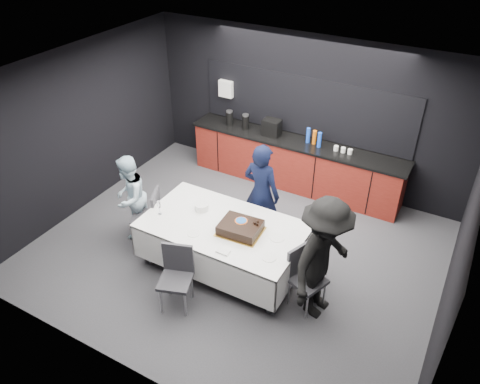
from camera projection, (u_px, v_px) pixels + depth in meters
name	position (u px, v px, depth m)	size (l,w,h in m)	color
ground	(237.00, 250.00, 7.40)	(6.00, 6.00, 0.00)	#414146
room_shell	(236.00, 146.00, 6.37)	(6.04, 5.04, 2.82)	white
kitchenette	(294.00, 159.00, 8.71)	(4.10, 0.64, 2.05)	maroon
party_table	(223.00, 232.00, 6.75)	(2.32, 1.32, 0.78)	#99999E
cake_assembly	(240.00, 228.00, 6.50)	(0.63, 0.53, 0.18)	gold
plate_stack	(202.00, 207.00, 6.96)	(0.21, 0.21, 0.10)	white
loose_plate_near	(194.00, 233.00, 6.51)	(0.18, 0.18, 0.01)	white
loose_plate_right_a	(277.00, 238.00, 6.43)	(0.21, 0.21, 0.01)	white
loose_plate_right_b	(269.00, 257.00, 6.09)	(0.20, 0.20, 0.01)	white
loose_plate_far	(246.00, 211.00, 6.94)	(0.22, 0.22, 0.01)	white
fork_pile	(223.00, 252.00, 6.17)	(0.17, 0.11, 0.03)	white
champagne_flute	(159.00, 205.00, 6.80)	(0.06, 0.06, 0.22)	white
chair_left	(150.00, 213.00, 7.33)	(0.56, 0.56, 0.92)	#313036
chair_right	(304.00, 273.00, 6.21)	(0.54, 0.54, 0.92)	#313036
chair_near	(177.00, 272.00, 6.22)	(0.53, 0.53, 0.92)	#313036
person_center	(261.00, 193.00, 7.23)	(0.62, 0.40, 1.69)	black
person_left	(130.00, 197.00, 7.39)	(0.69, 0.53, 1.41)	silver
person_right	(323.00, 259.00, 5.89)	(1.16, 0.67, 1.79)	black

